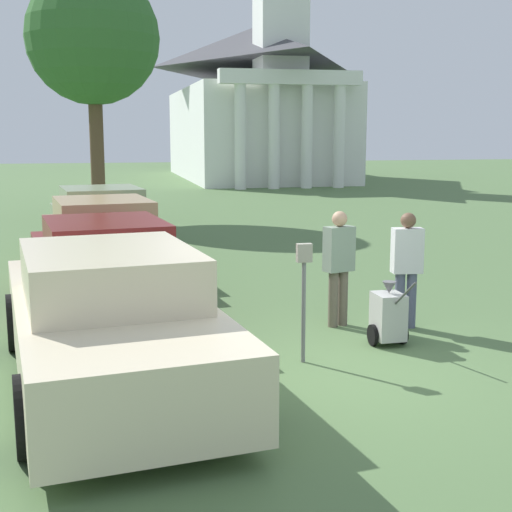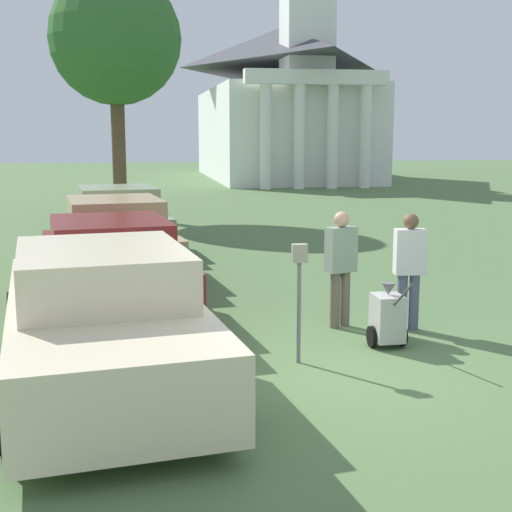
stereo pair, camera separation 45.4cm
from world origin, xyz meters
The scene contains 11 objects.
ground_plane centered at (0.00, 0.00, 0.00)m, with size 120.00×120.00×0.00m, color #517042.
parked_car_cream centered at (-2.62, 0.19, 0.72)m, with size 2.61×5.43×1.54m.
parked_car_maroon centered at (-2.62, 3.27, 0.70)m, with size 2.49×5.08×1.47m.
parked_car_tan centered at (-2.62, 6.52, 0.69)m, with size 2.56×5.21×1.49m.
parked_car_sage centered at (-2.62, 9.48, 0.69)m, with size 2.55×4.91×1.50m.
parking_meter centered at (-0.33, 0.45, 1.01)m, with size 0.18×0.09×1.45m.
person_worker centered at (0.62, 1.92, 0.94)m, with size 0.47×0.33×1.66m.
person_supervisor centered at (1.52, 1.62, 0.93)m, with size 0.44×0.27×1.65m.
equipment_cart centered at (0.96, 0.90, 0.39)m, with size 0.47×0.99×1.00m.
church centered at (6.73, 34.86, 5.13)m, with size 8.57×17.37×22.68m.
shade_tree centered at (-2.63, 15.95, 5.62)m, with size 4.15×4.15×7.74m.
Camera 1 is at (-2.69, -7.52, 2.74)m, focal length 50.00 mm.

